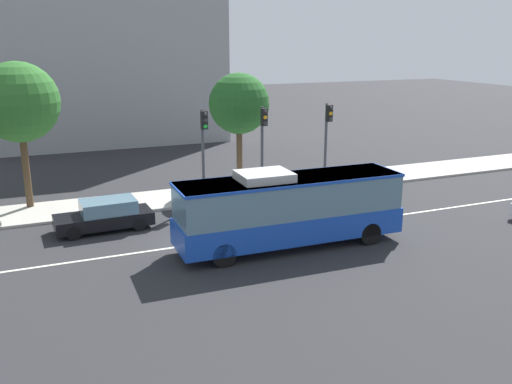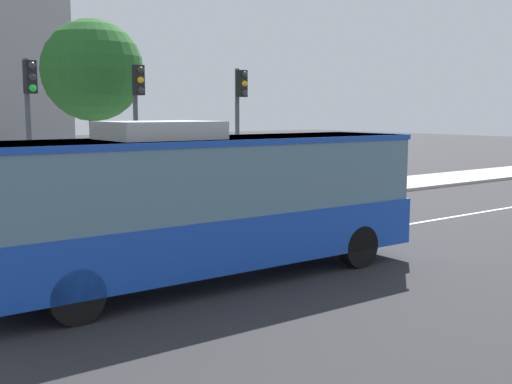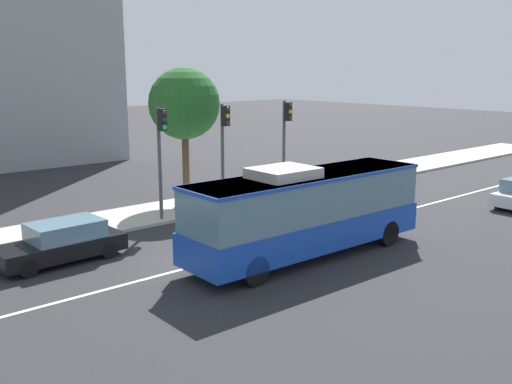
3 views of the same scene
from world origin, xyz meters
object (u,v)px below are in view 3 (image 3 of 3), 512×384
object	(u,v)px
transit_bus	(307,209)
traffic_light_near_corner	(161,144)
street_tree_kerbside_left	(184,104)
traffic_light_far_corner	(286,132)
sedan_black	(62,242)
traffic_light_mid_block	(224,138)

from	to	relation	value
transit_bus	traffic_light_near_corner	size ratio (longest dim) A/B	1.93
street_tree_kerbside_left	traffic_light_far_corner	bearing A→B (deg)	-31.79
traffic_light_far_corner	sedan_black	bearing A→B (deg)	-83.17
street_tree_kerbside_left	traffic_light_near_corner	bearing A→B (deg)	-139.00
sedan_black	traffic_light_far_corner	size ratio (longest dim) A/B	0.88
sedan_black	traffic_light_near_corner	size ratio (longest dim) A/B	0.88
traffic_light_near_corner	street_tree_kerbside_left	size ratio (longest dim) A/B	0.75
transit_bus	traffic_light_near_corner	world-z (taller)	traffic_light_near_corner
transit_bus	sedan_black	world-z (taller)	transit_bus
sedan_black	traffic_light_far_corner	xyz separation A→B (m)	(13.21, 2.19, 2.84)
traffic_light_near_corner	traffic_light_mid_block	world-z (taller)	same
street_tree_kerbside_left	transit_bus	bearing A→B (deg)	-99.14
transit_bus	traffic_light_near_corner	bearing A→B (deg)	101.51
traffic_light_near_corner	traffic_light_mid_block	distance (m)	3.41
sedan_black	traffic_light_far_corner	distance (m)	13.68
transit_bus	traffic_light_near_corner	xyz separation A→B (m)	(-1.41, 7.62, 1.75)
traffic_light_far_corner	traffic_light_near_corner	bearing A→B (deg)	-93.36
traffic_light_mid_block	street_tree_kerbside_left	world-z (taller)	street_tree_kerbside_left
traffic_light_far_corner	traffic_light_mid_block	bearing A→B (deg)	-92.05
transit_bus	traffic_light_far_corner	xyz separation A→B (m)	(6.12, 7.52, 1.75)
sedan_black	traffic_light_mid_block	bearing A→B (deg)	-168.91
transit_bus	street_tree_kerbside_left	distance (m)	10.91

